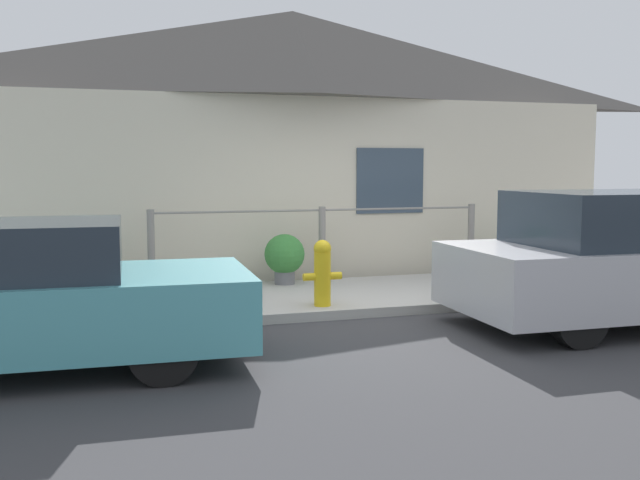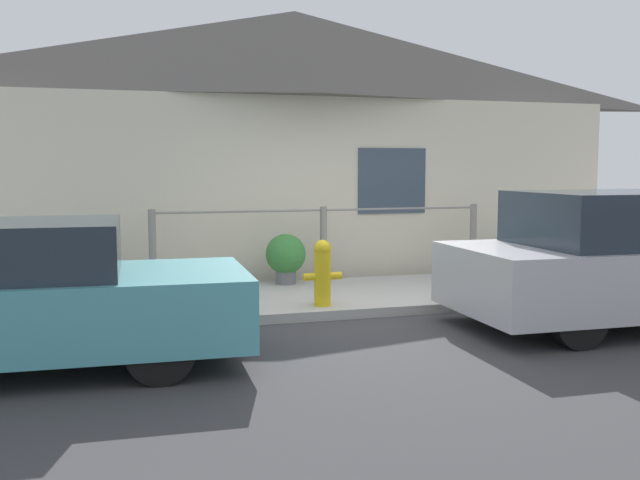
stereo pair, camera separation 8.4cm
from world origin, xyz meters
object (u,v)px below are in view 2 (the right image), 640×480
object	(u,v)px
potted_plant_by_fence	(95,273)
potted_plant_near_hydrant	(286,256)
potted_plant_corner	(508,255)
car_right	(635,260)
fire_hydrant	(322,271)

from	to	relation	value
potted_plant_by_fence	potted_plant_near_hydrant	bearing A→B (deg)	2.42
potted_plant_near_hydrant	potted_plant_by_fence	size ratio (longest dim) A/B	1.33
potted_plant_corner	car_right	bearing A→B (deg)	-95.99
potted_plant_near_hydrant	potted_plant_corner	xyz separation A→B (m)	(3.54, 0.02, -0.12)
potted_plant_near_hydrant	potted_plant_corner	world-z (taller)	potted_plant_near_hydrant
potted_plant_by_fence	car_right	bearing A→B (deg)	-27.52
car_right	potted_plant_near_hydrant	size ratio (longest dim) A/B	5.99
fire_hydrant	potted_plant_by_fence	world-z (taller)	fire_hydrant
potted_plant_near_hydrant	potted_plant_by_fence	distance (m)	2.56
car_right	potted_plant_by_fence	world-z (taller)	car_right
car_right	fire_hydrant	size ratio (longest dim) A/B	5.36
potted_plant_near_hydrant	potted_plant_corner	distance (m)	3.55
car_right	fire_hydrant	distance (m)	3.50
fire_hydrant	potted_plant_corner	world-z (taller)	fire_hydrant
car_right	fire_hydrant	world-z (taller)	car_right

